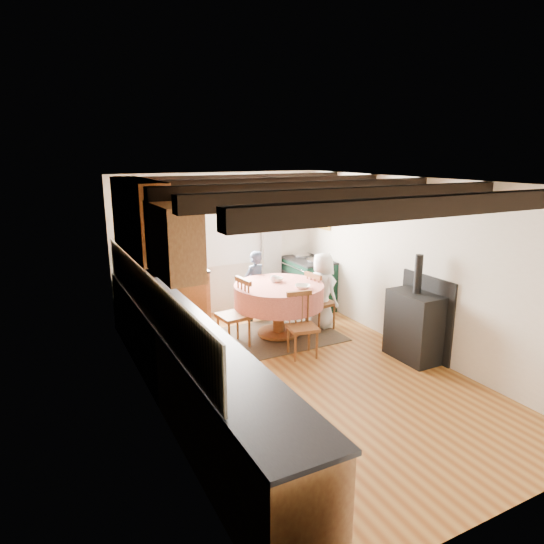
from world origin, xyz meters
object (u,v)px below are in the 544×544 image
chair_near (303,325)px  chair_right (321,300)px  chair_left (233,313)px  dining_table (279,310)px  aga_range (308,283)px  child_far (255,286)px  cup (274,279)px  child_right (322,290)px  cast_iron_stove (416,308)px

chair_near → chair_right: bearing=54.8°
chair_left → dining_table: bearing=88.0°
chair_near → aga_range: 2.13m
chair_near → chair_left: chair_left is taller
dining_table → aga_range: aga_range is taller
child_far → cup: size_ratio=10.84×
dining_table → cup: cup is taller
aga_range → child_right: bearing=-108.3°
chair_near → cast_iron_stove: size_ratio=0.62×
chair_near → chair_left: bearing=143.0°
chair_right → child_far: child_far is taller
chair_near → aga_range: bearing=66.9°
chair_left → cast_iron_stove: (1.98, -1.51, 0.23)m
dining_table → cup: 0.48m
cast_iron_stove → aga_range: bearing=92.5°
chair_near → chair_right: (0.79, 0.78, 0.02)m
chair_near → cast_iron_stove: 1.51m
aga_range → chair_left: bearing=-151.5°
cast_iron_stove → child_far: bearing=117.5°
chair_near → chair_right: 1.11m
chair_right → child_right: child_right is taller
cup → chair_near: bearing=-93.6°
chair_left → child_right: size_ratio=0.82×
cast_iron_stove → cup: (-1.22, 1.69, 0.14)m
cup → child_far: bearing=90.8°
chair_right → child_right: bearing=-56.4°
aga_range → child_far: bearing=-172.1°
child_right → cup: 0.85m
dining_table → child_far: size_ratio=1.14×
aga_range → chair_near: bearing=-123.5°
chair_near → child_right: child_right is taller
chair_near → chair_left: (-0.70, 0.76, 0.05)m
chair_left → child_far: bearing=133.5°
dining_table → cast_iron_stove: cast_iron_stove is taller
chair_left → cup: bearing=98.2°
dining_table → chair_right: size_ratio=1.45×
aga_range → cup: 1.45m
chair_right → child_right: size_ratio=0.76×
chair_left → aga_range: size_ratio=1.01×
cast_iron_stove → child_far: 2.67m
dining_table → chair_right: chair_right is taller
aga_range → child_right: 1.00m
chair_left → aga_range: chair_left is taller
child_far → aga_range: bearing=168.4°
chair_near → cup: size_ratio=8.19×
cast_iron_stove → child_right: 1.64m
dining_table → cup: bearing=91.8°
dining_table → cast_iron_stove: (1.22, -1.56, 0.31)m
chair_left → chair_near: bearing=37.1°
cast_iron_stove → cup: 2.09m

